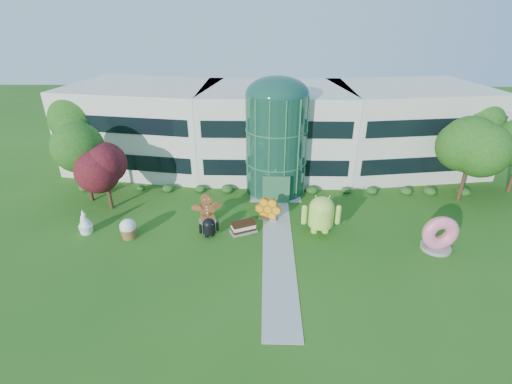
# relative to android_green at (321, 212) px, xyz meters

# --- Properties ---
(ground) EXTENTS (140.00, 140.00, 0.00)m
(ground) POSITION_rel_android_green_xyz_m (-3.58, -3.79, -1.91)
(ground) COLOR #215114
(ground) RESTS_ON ground
(building) EXTENTS (46.00, 15.00, 9.30)m
(building) POSITION_rel_android_green_xyz_m (-3.58, 14.21, 2.74)
(building) COLOR beige
(building) RESTS_ON ground
(atrium) EXTENTS (6.00, 6.00, 9.80)m
(atrium) POSITION_rel_android_green_xyz_m (-3.58, 8.21, 2.99)
(atrium) COLOR #194738
(atrium) RESTS_ON ground
(walkway) EXTENTS (2.40, 20.00, 0.04)m
(walkway) POSITION_rel_android_green_xyz_m (-3.58, -1.79, -1.89)
(walkway) COLOR #9E9E93
(walkway) RESTS_ON ground
(tree_red) EXTENTS (4.00, 4.00, 6.00)m
(tree_red) POSITION_rel_android_green_xyz_m (-19.08, 3.71, 1.09)
(tree_red) COLOR #3F0C14
(tree_red) RESTS_ON ground
(trees_backdrop) EXTENTS (52.00, 8.00, 8.40)m
(trees_backdrop) POSITION_rel_android_green_xyz_m (-3.58, 9.21, 2.29)
(trees_backdrop) COLOR #214812
(trees_backdrop) RESTS_ON ground
(android_green) EXTENTS (3.41, 2.31, 3.82)m
(android_green) POSITION_rel_android_green_xyz_m (0.00, 0.00, 0.00)
(android_green) COLOR #ACDE47
(android_green) RESTS_ON ground
(android_black) EXTENTS (1.97, 1.61, 1.93)m
(android_black) POSITION_rel_android_green_xyz_m (-9.20, -0.88, -0.94)
(android_black) COLOR black
(android_black) RESTS_ON ground
(donut) EXTENTS (2.93, 1.56, 2.95)m
(donut) POSITION_rel_android_green_xyz_m (8.76, -2.22, -0.43)
(donut) COLOR #F45D86
(donut) RESTS_ON ground
(gingerbread) EXTENTS (3.12, 1.85, 2.70)m
(gingerbread) POSITION_rel_android_green_xyz_m (-9.69, 1.49, -0.56)
(gingerbread) COLOR brown
(gingerbread) RESTS_ON ground
(ice_cream_sandwich) EXTENTS (2.40, 1.87, 0.96)m
(ice_cream_sandwich) POSITION_rel_android_green_xyz_m (-6.43, -0.17, -1.43)
(ice_cream_sandwich) COLOR black
(ice_cream_sandwich) RESTS_ON ground
(honeycomb) EXTENTS (2.55, 1.35, 1.91)m
(honeycomb) POSITION_rel_android_green_xyz_m (-4.35, 2.03, -0.96)
(honeycomb) COLOR orange
(honeycomb) RESTS_ON ground
(froyo) EXTENTS (1.58, 1.58, 2.12)m
(froyo) POSITION_rel_android_green_xyz_m (-19.58, -0.56, -0.85)
(froyo) COLOR white
(froyo) RESTS_ON ground
(cupcake) EXTENTS (1.75, 1.75, 1.70)m
(cupcake) POSITION_rel_android_green_xyz_m (-15.75, -1.20, -1.06)
(cupcake) COLOR white
(cupcake) RESTS_ON ground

